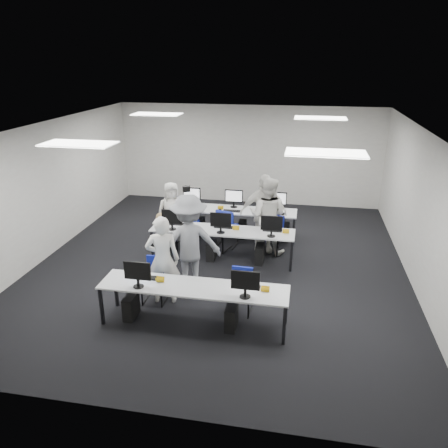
% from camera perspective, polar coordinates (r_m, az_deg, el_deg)
% --- Properties ---
extents(room, '(9.00, 9.02, 3.00)m').
position_cam_1_polar(room, '(9.25, -0.46, 3.22)').
color(room, black).
rests_on(room, ground).
extents(ceiling_panels, '(5.20, 4.60, 0.02)m').
position_cam_1_polar(ceiling_panels, '(8.91, -0.49, 12.35)').
color(ceiling_panels, white).
rests_on(ceiling_panels, room).
extents(desk_front, '(3.20, 0.70, 0.73)m').
position_cam_1_polar(desk_front, '(7.43, -4.01, -8.46)').
color(desk_front, silver).
rests_on(desk_front, ground).
extents(desk_mid, '(3.20, 0.70, 0.73)m').
position_cam_1_polar(desk_mid, '(9.72, -0.22, -1.02)').
color(desk_mid, silver).
rests_on(desk_mid, ground).
extents(desk_back, '(3.20, 0.70, 0.73)m').
position_cam_1_polar(desk_back, '(11.01, 1.14, 1.67)').
color(desk_back, silver).
rests_on(desk_back, ground).
extents(equipment_front, '(2.51, 0.41, 1.19)m').
position_cam_1_polar(equipment_front, '(7.62, -5.40, -10.49)').
color(equipment_front, '#0D4CB2').
rests_on(equipment_front, desk_front).
extents(equipment_mid, '(2.91, 0.41, 1.19)m').
position_cam_1_polar(equipment_mid, '(9.86, -1.33, -2.72)').
color(equipment_mid, white).
rests_on(equipment_mid, desk_mid).
extents(equipment_back, '(2.91, 0.41, 1.19)m').
position_cam_1_polar(equipment_back, '(11.11, 2.11, 0.08)').
color(equipment_back, white).
rests_on(equipment_back, desk_back).
extents(chair_0, '(0.42, 0.45, 0.85)m').
position_cam_1_polar(chair_0, '(8.39, -8.96, -8.21)').
color(chair_0, navy).
rests_on(chair_0, ground).
extents(chair_1, '(0.41, 0.45, 0.81)m').
position_cam_1_polar(chair_1, '(7.97, 2.16, -9.72)').
color(chair_1, navy).
rests_on(chair_1, ground).
extents(chair_2, '(0.53, 0.56, 0.89)m').
position_cam_1_polar(chair_2, '(10.57, -5.03, -1.56)').
color(chair_2, navy).
rests_on(chair_2, ground).
extents(chair_3, '(0.56, 0.59, 0.90)m').
position_cam_1_polar(chair_3, '(10.44, -0.52, -1.78)').
color(chair_3, navy).
rests_on(chair_3, ground).
extents(chair_4, '(0.53, 0.56, 0.87)m').
position_cam_1_polar(chair_4, '(10.31, 6.37, -2.26)').
color(chair_4, navy).
rests_on(chair_4, ground).
extents(chair_5, '(0.49, 0.53, 0.93)m').
position_cam_1_polar(chair_5, '(10.89, -4.67, -0.79)').
color(chair_5, navy).
rests_on(chair_5, ground).
extents(chair_6, '(0.52, 0.55, 0.94)m').
position_cam_1_polar(chair_6, '(10.59, 0.38, -1.35)').
color(chair_6, navy).
rests_on(chair_6, ground).
extents(chair_7, '(0.52, 0.55, 0.91)m').
position_cam_1_polar(chair_7, '(10.44, 6.18, -1.89)').
color(chair_7, navy).
rests_on(chair_7, ground).
extents(handbag, '(0.35, 0.28, 0.25)m').
position_cam_1_polar(handbag, '(10.14, -8.14, 0.79)').
color(handbag, '#A48555').
rests_on(handbag, desk_mid).
extents(student_0, '(0.70, 0.54, 1.70)m').
position_cam_1_polar(student_0, '(8.09, -8.00, -4.66)').
color(student_0, silver).
rests_on(student_0, ground).
extents(student_1, '(0.99, 0.83, 1.81)m').
position_cam_1_polar(student_1, '(10.11, 5.71, 1.11)').
color(student_1, silver).
rests_on(student_1, ground).
extents(student_2, '(0.85, 0.72, 1.48)m').
position_cam_1_polar(student_2, '(10.88, -6.83, 1.62)').
color(student_2, silver).
rests_on(student_2, ground).
extents(student_3, '(1.16, 0.68, 1.86)m').
position_cam_1_polar(student_3, '(10.15, 5.14, 1.39)').
color(student_3, silver).
rests_on(student_3, ground).
extents(photographer, '(1.42, 1.12, 1.93)m').
position_cam_1_polar(photographer, '(8.47, -4.59, -2.44)').
color(photographer, gray).
rests_on(photographer, ground).
extents(dslr_camera, '(0.20, 0.22, 0.10)m').
position_cam_1_polar(dslr_camera, '(8.29, -4.93, 4.59)').
color(dslr_camera, black).
rests_on(dslr_camera, photographer).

